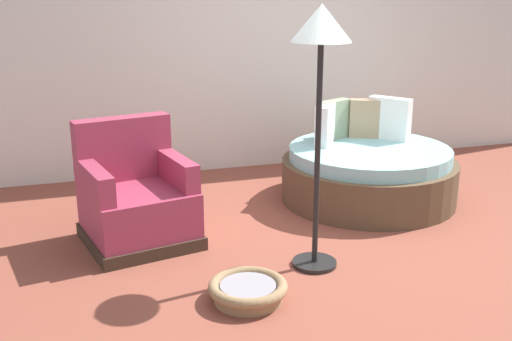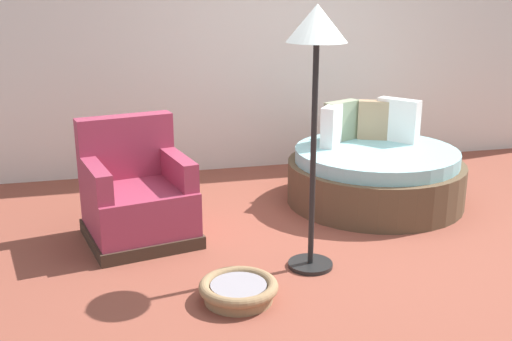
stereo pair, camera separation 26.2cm
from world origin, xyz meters
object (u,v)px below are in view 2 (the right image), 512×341
floor_lamp (316,50)px  red_armchair (137,198)px  round_daybed (374,173)px  pet_basket (239,290)px

floor_lamp → red_armchair: bearing=144.2°
red_armchair → floor_lamp: (1.16, -0.83, 1.20)m
round_daybed → red_armchair: size_ratio=1.70×
red_armchair → pet_basket: size_ratio=1.86×
round_daybed → pet_basket: round_daybed is taller
floor_lamp → pet_basket: bearing=-149.5°
round_daybed → floor_lamp: bearing=-130.5°
round_daybed → red_armchair: red_armchair is taller
round_daybed → pet_basket: size_ratio=3.16×
red_armchair → pet_basket: 1.34m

